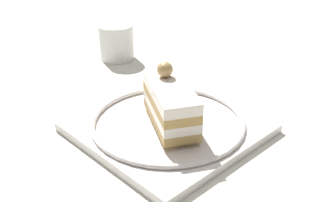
% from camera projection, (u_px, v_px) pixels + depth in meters
% --- Properties ---
extents(ground_plane, '(2.40, 2.40, 0.00)m').
position_uv_depth(ground_plane, '(160.00, 122.00, 0.61)').
color(ground_plane, silver).
extents(dessert_plate, '(0.26, 0.26, 0.02)m').
position_uv_depth(dessert_plate, '(168.00, 126.00, 0.58)').
color(dessert_plate, white).
rests_on(dessert_plate, ground_plane).
extents(cake_slice, '(0.10, 0.14, 0.08)m').
position_uv_depth(cake_slice, '(170.00, 103.00, 0.56)').
color(cake_slice, tan).
rests_on(cake_slice, dessert_plate).
extents(fork, '(0.07, 0.10, 0.00)m').
position_uv_depth(fork, '(167.00, 89.00, 0.66)').
color(fork, silver).
rests_on(fork, dessert_plate).
extents(drink_glass_near, '(0.07, 0.07, 0.07)m').
position_uv_depth(drink_glass_near, '(117.00, 43.00, 0.83)').
color(drink_glass_near, white).
rests_on(drink_glass_near, ground_plane).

